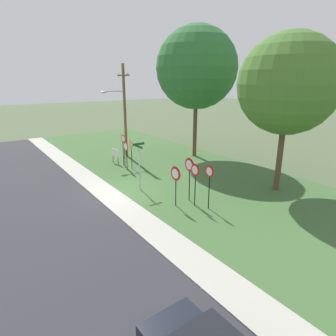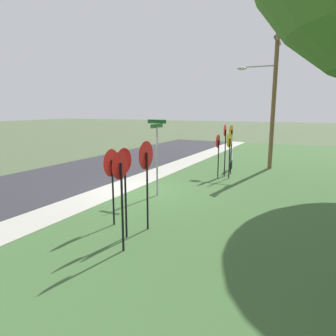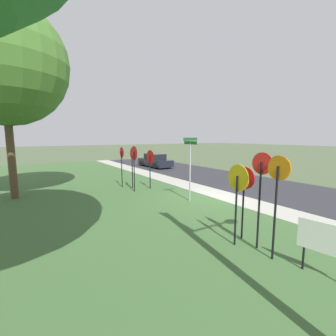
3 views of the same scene
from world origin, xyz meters
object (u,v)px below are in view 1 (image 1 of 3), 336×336
at_px(stop_sign_far_left, 123,143).
at_px(yield_sign_far_left, 189,169).
at_px(stop_sign_near_left, 126,150).
at_px(yield_sign_near_right, 175,177).
at_px(yield_sign_near_left, 195,175).
at_px(utility_pole, 123,108).
at_px(oak_tree_right, 288,85).
at_px(oak_tree_left, 197,68).
at_px(stop_sign_near_right, 124,145).
at_px(street_name_post, 139,162).
at_px(notice_board, 115,154).
at_px(stop_sign_far_center, 131,148).
at_px(yield_sign_far_right, 209,177).

xyz_separation_m(stop_sign_far_left, yield_sign_far_left, (8.77, -0.11, 0.06)).
height_order(stop_sign_near_left, yield_sign_near_right, yield_sign_near_right).
xyz_separation_m(yield_sign_near_left, utility_pole, (-12.23, 1.85, 2.61)).
height_order(yield_sign_near_left, yield_sign_near_right, yield_sign_near_left).
bearing_deg(utility_pole, yield_sign_near_right, -13.26).
relative_size(yield_sign_far_left, utility_pole, 0.32).
bearing_deg(stop_sign_near_left, oak_tree_right, 32.13).
bearing_deg(oak_tree_left, stop_sign_far_left, -97.40).
height_order(stop_sign_near_right, yield_sign_far_left, stop_sign_near_right).
bearing_deg(street_name_post, stop_sign_near_right, 164.27).
distance_m(yield_sign_far_left, utility_pole, 11.84).
xyz_separation_m(stop_sign_far_left, utility_pole, (-2.69, 1.52, 2.56)).
height_order(notice_board, oak_tree_right, oak_tree_right).
bearing_deg(stop_sign_far_center, stop_sign_near_right, -138.24).
distance_m(stop_sign_near_left, oak_tree_left, 9.60).
relative_size(utility_pole, oak_tree_right, 0.86).
bearing_deg(oak_tree_left, street_name_post, -61.66).
bearing_deg(notice_board, street_name_post, -19.96).
distance_m(yield_sign_near_left, street_name_post, 4.23).
distance_m(stop_sign_near_right, notice_board, 1.96).
bearing_deg(stop_sign_near_right, street_name_post, -20.37).
distance_m(stop_sign_near_right, oak_tree_right, 12.56).
xyz_separation_m(yield_sign_far_left, oak_tree_right, (1.87, 5.84, 4.63)).
bearing_deg(stop_sign_far_center, yield_sign_near_right, -6.10).
bearing_deg(yield_sign_far_right, stop_sign_near_left, -177.75).
distance_m(stop_sign_near_left, stop_sign_near_right, 0.75).
xyz_separation_m(utility_pole, notice_board, (1.65, -1.75, -3.62)).
height_order(yield_sign_near_right, oak_tree_right, oak_tree_right).
bearing_deg(stop_sign_near_left, yield_sign_near_right, -7.29).
bearing_deg(utility_pole, stop_sign_far_left, -29.53).
xyz_separation_m(yield_sign_far_left, notice_board, (-9.81, -0.12, -1.13)).
distance_m(stop_sign_near_left, stop_sign_far_center, 0.57).
distance_m(stop_sign_near_right, utility_pole, 4.48).
bearing_deg(stop_sign_far_center, stop_sign_far_left, -165.41).
xyz_separation_m(stop_sign_far_left, stop_sign_far_center, (1.07, 0.20, -0.18)).
height_order(stop_sign_near_right, utility_pole, utility_pole).
bearing_deg(stop_sign_near_right, oak_tree_right, 25.70).
xyz_separation_m(stop_sign_far_center, yield_sign_near_left, (8.48, -0.53, 0.13)).
distance_m(stop_sign_near_right, yield_sign_near_left, 8.95).
bearing_deg(yield_sign_far_left, notice_board, -179.92).
height_order(yield_sign_near_right, yield_sign_far_right, yield_sign_far_right).
bearing_deg(yield_sign_near_right, stop_sign_far_left, 168.12).
relative_size(yield_sign_near_left, oak_tree_right, 0.26).
xyz_separation_m(yield_sign_far_left, yield_sign_far_right, (1.49, 0.17, -0.11)).
relative_size(yield_sign_near_left, yield_sign_far_right, 0.99).
xyz_separation_m(stop_sign_near_right, oak_tree_right, (10.05, 5.90, 4.67)).
height_order(yield_sign_near_right, utility_pole, utility_pole).
bearing_deg(oak_tree_left, yield_sign_near_left, -40.14).
distance_m(stop_sign_near_left, yield_sign_near_left, 8.29).
height_order(stop_sign_far_center, oak_tree_left, oak_tree_left).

